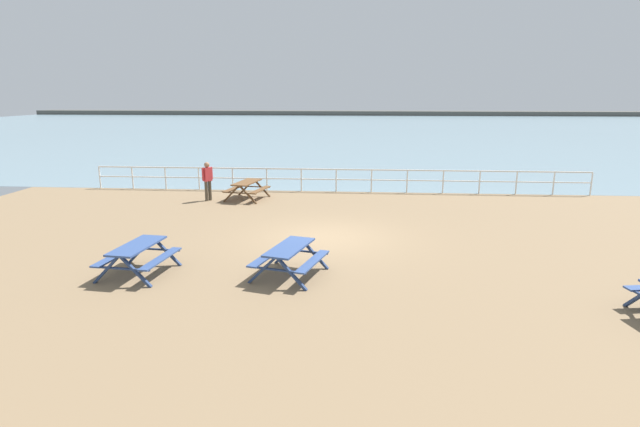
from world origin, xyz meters
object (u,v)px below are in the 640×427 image
at_px(picnic_table_far_left, 138,252).
at_px(visitor, 208,179).
at_px(picnic_table_near_left, 290,254).
at_px(picnic_table_mid_centre, 247,186).

relative_size(picnic_table_far_left, visitor, 1.17).
distance_m(picnic_table_near_left, visitor, 10.02).
distance_m(picnic_table_mid_centre, visitor, 1.69).
bearing_deg(visitor, picnic_table_mid_centre, 51.94).
bearing_deg(picnic_table_far_left, picnic_table_near_left, -81.25).
relative_size(picnic_table_mid_centre, picnic_table_far_left, 1.05).
bearing_deg(picnic_table_near_left, picnic_table_mid_centre, 33.96).
distance_m(picnic_table_mid_centre, picnic_table_far_left, 9.41).
xyz_separation_m(picnic_table_near_left, picnic_table_mid_centre, (-3.15, 9.20, 0.00)).
height_order(picnic_table_near_left, visitor, visitor).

